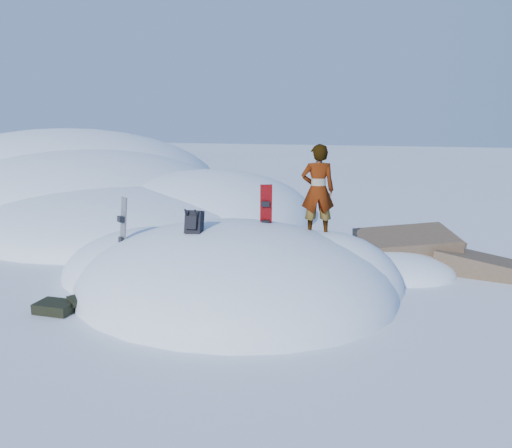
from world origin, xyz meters
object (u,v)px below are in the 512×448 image
(backpack, at_px, (194,222))
(person, at_px, (318,190))
(snowboard_red, at_px, (266,215))
(snowboard_dark, at_px, (123,232))

(backpack, distance_m, person, 2.80)
(snowboard_red, bearing_deg, backpack, -153.99)
(snowboard_red, height_order, snowboard_dark, snowboard_red)
(snowboard_red, xyz_separation_m, person, (1.08, 0.33, 0.55))
(snowboard_dark, xyz_separation_m, person, (4.14, 1.16, 0.93))
(backpack, relative_size, person, 0.28)
(snowboard_red, bearing_deg, person, -3.30)
(snowboard_red, height_order, person, person)
(snowboard_red, bearing_deg, snowboard_dark, 174.57)
(person, bearing_deg, backpack, 19.72)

